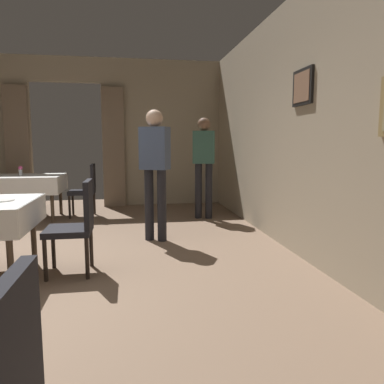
{
  "coord_description": "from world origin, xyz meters",
  "views": [
    {
      "loc": [
        1.25,
        -3.69,
        1.28
      ],
      "look_at": [
        1.91,
        0.26,
        0.76
      ],
      "focal_mm": 34.55,
      "sensor_mm": 36.0,
      "label": 1
    }
  ],
  "objects": [
    {
      "name": "plate_mid_b",
      "position": [
        0.05,
        -0.0,
        0.76
      ],
      "size": [
        0.22,
        0.22,
        0.01
      ],
      "primitive_type": "cylinder",
      "color": "white",
      "rests_on": "dining_table_mid"
    },
    {
      "name": "plate_far_b",
      "position": [
        -0.33,
        3.06,
        0.76
      ],
      "size": [
        0.2,
        0.2,
        0.01
      ],
      "primitive_type": "cylinder",
      "color": "white",
      "rests_on": "dining_table_far"
    },
    {
      "name": "dining_table_far",
      "position": [
        -0.55,
        2.94,
        0.65
      ],
      "size": [
        1.27,
        0.97,
        0.75
      ],
      "color": "#4C3D2D",
      "rests_on": "ground"
    },
    {
      "name": "person_diner_standing_aside",
      "position": [
        1.57,
        1.16,
        1.02
      ],
      "size": [
        0.42,
        0.36,
        1.72
      ],
      "color": "black",
      "rests_on": "ground"
    },
    {
      "name": "chair_mid_right",
      "position": [
        0.72,
        0.02,
        0.52
      ],
      "size": [
        0.44,
        0.44,
        0.93
      ],
      "color": "black",
      "rests_on": "ground"
    },
    {
      "name": "wall_back",
      "position": [
        0.0,
        4.18,
        1.51
      ],
      "size": [
        6.4,
        0.27,
        3.0
      ],
      "color": "tan",
      "rests_on": "ground"
    },
    {
      "name": "chair_far_right",
      "position": [
        0.48,
        3.01,
        0.52
      ],
      "size": [
        0.44,
        0.44,
        0.93
      ],
      "color": "black",
      "rests_on": "ground"
    },
    {
      "name": "flower_vase_far",
      "position": [
        -0.58,
        2.9,
        0.84
      ],
      "size": [
        0.07,
        0.07,
        0.17
      ],
      "color": "silver",
      "rests_on": "dining_table_far"
    },
    {
      "name": "ground",
      "position": [
        0.0,
        0.0,
        0.0
      ],
      "size": [
        10.08,
        10.08,
        0.0
      ],
      "primitive_type": "plane",
      "color": "#7A604C"
    },
    {
      "name": "person_waiter_by_doorway",
      "position": [
        2.49,
        2.51,
        1.02
      ],
      "size": [
        0.41,
        0.31,
        1.72
      ],
      "color": "black",
      "rests_on": "ground"
    },
    {
      "name": "wall_right",
      "position": [
        3.2,
        -0.0,
        1.5
      ],
      "size": [
        0.16,
        8.4,
        3.0
      ],
      "color": "tan",
      "rests_on": "ground"
    }
  ]
}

